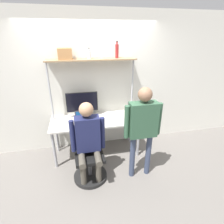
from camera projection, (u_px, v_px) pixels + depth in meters
name	position (u px, v px, depth m)	size (l,w,h in m)	color
ground_plane	(99.00, 163.00, 3.34)	(12.00, 12.00, 0.00)	slate
wall_back	(92.00, 84.00, 3.48)	(8.00, 0.06, 2.70)	silver
desk	(96.00, 123.00, 3.41)	(1.70, 0.72, 0.75)	beige
shelf_unit	(92.00, 74.00, 3.22)	(1.61, 0.30, 1.86)	#997A56
monitor	(82.00, 103.00, 3.40)	(0.61, 0.19, 0.50)	black
laptop	(83.00, 120.00, 3.18)	(0.28, 0.24, 0.24)	#333338
cell_phone	(99.00, 124.00, 3.18)	(0.07, 0.15, 0.01)	black
office_chair	(89.00, 162.00, 2.93)	(0.56, 0.56, 0.92)	black
person_seated	(88.00, 137.00, 2.68)	(0.54, 0.47, 1.36)	#4C473D
person_standing	(143.00, 123.00, 2.69)	(0.60, 0.21, 1.57)	#38425B
bottle_clear	(89.00, 54.00, 3.07)	(0.07, 0.07, 0.18)	silver
bottle_red	(117.00, 51.00, 3.15)	(0.06, 0.06, 0.29)	maroon
storage_box	(65.00, 54.00, 2.99)	(0.23, 0.24, 0.19)	#B27A47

